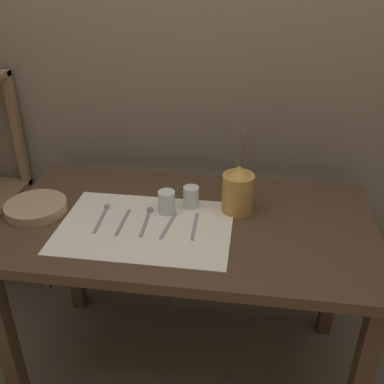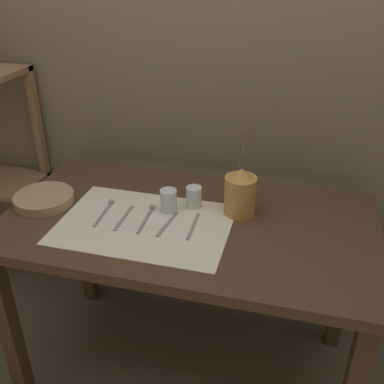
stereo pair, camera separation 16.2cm
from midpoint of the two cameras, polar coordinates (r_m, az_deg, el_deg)
ground_plane at (r=2.21m, az=1.78°, el=-21.30°), size 12.00×12.00×0.00m
stone_wall_back at (r=1.97m, az=5.69°, el=13.98°), size 7.00×0.06×2.40m
wooden_table at (r=1.74m, az=2.12°, el=-6.42°), size 1.39×0.76×0.80m
linen_cloth at (r=1.66m, az=-3.26°, el=-4.13°), size 0.63×0.44×0.00m
pitcher_with_flowers at (r=1.70m, az=8.88°, el=-0.17°), size 0.12×0.12×0.36m
wooden_bowl at (r=1.85m, az=-15.94°, el=-0.92°), size 0.23×0.23×0.04m
glass_tumbler_near at (r=1.71m, az=-0.29°, el=-1.17°), size 0.06×0.06×0.09m
glass_tumbler_far at (r=1.74m, az=2.78°, el=-0.70°), size 0.06×0.06×0.08m
spoon_outer at (r=1.77m, az=-8.04°, el=-1.92°), size 0.03×0.19×0.02m
fork_outer at (r=1.69m, az=-5.97°, el=-3.37°), size 0.01×0.18×0.00m
spoon_inner at (r=1.71m, az=-2.71°, el=-2.68°), size 0.03×0.19×0.02m
knife_center at (r=1.65m, az=-0.34°, el=-4.15°), size 0.03×0.18×0.00m
fork_inner at (r=1.64m, az=2.98°, el=-4.43°), size 0.02×0.18×0.00m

